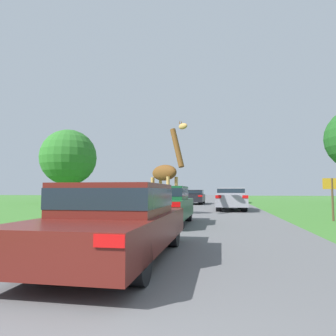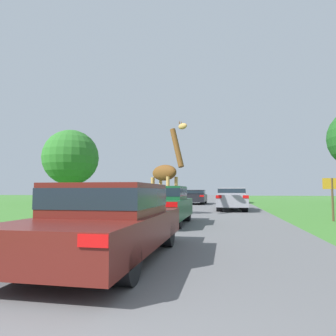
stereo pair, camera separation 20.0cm
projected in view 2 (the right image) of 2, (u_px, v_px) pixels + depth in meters
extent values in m
cube|color=#5B5B5E|center=(212.00, 203.00, 30.34)|extent=(7.31, 120.00, 0.00)
cylinder|color=tan|center=(176.00, 196.00, 15.32)|extent=(0.17, 0.17, 1.93)
cylinder|color=#2D2319|center=(176.00, 214.00, 15.25)|extent=(0.22, 0.22, 0.10)
cylinder|color=tan|center=(168.00, 196.00, 14.96)|extent=(0.17, 0.17, 1.93)
cylinder|color=#2D2319|center=(168.00, 214.00, 14.89)|extent=(0.22, 0.22, 0.10)
cylinder|color=tan|center=(161.00, 195.00, 16.27)|extent=(0.17, 0.17, 1.93)
cylinder|color=#2D2319|center=(161.00, 212.00, 16.20)|extent=(0.22, 0.22, 0.10)
cylinder|color=tan|center=(153.00, 195.00, 15.91)|extent=(0.17, 0.17, 1.93)
cylinder|color=#2D2319|center=(152.00, 213.00, 15.84)|extent=(0.22, 0.22, 0.10)
ellipsoid|color=brown|center=(164.00, 173.00, 15.71)|extent=(1.82, 1.63, 0.84)
cylinder|color=brown|center=(177.00, 148.00, 15.05)|extent=(0.88, 0.78, 2.05)
ellipsoid|color=tan|center=(183.00, 126.00, 14.80)|extent=(0.59, 0.54, 0.30)
cylinder|color=tan|center=(154.00, 183.00, 16.31)|extent=(0.06, 0.06, 1.06)
cone|color=brown|center=(181.00, 122.00, 14.99)|extent=(0.07, 0.07, 0.16)
cone|color=brown|center=(179.00, 122.00, 14.90)|extent=(0.07, 0.07, 0.16)
cube|color=#561914|center=(109.00, 230.00, 5.33)|extent=(1.81, 4.55, 0.54)
cube|color=#561914|center=(110.00, 199.00, 5.37)|extent=(1.63, 2.05, 0.54)
cube|color=#19232D|center=(110.00, 198.00, 5.37)|extent=(1.65, 2.07, 0.33)
cube|color=red|center=(93.00, 241.00, 2.96)|extent=(0.33, 0.03, 0.13)
cylinder|color=black|center=(102.00, 231.00, 6.78)|extent=(0.36, 0.58, 0.58)
cylinder|color=black|center=(165.00, 233.00, 6.51)|extent=(0.36, 0.58, 0.58)
cylinder|color=black|center=(22.00, 257.00, 4.11)|extent=(0.36, 0.58, 0.58)
cylinder|color=black|center=(122.00, 262.00, 3.84)|extent=(0.36, 0.58, 0.58)
cube|color=silver|center=(237.00, 198.00, 30.87)|extent=(1.72, 4.41, 0.56)
cube|color=silver|center=(237.00, 193.00, 30.91)|extent=(1.55, 1.98, 0.42)
cube|color=#19232D|center=(237.00, 193.00, 30.91)|extent=(1.57, 2.00, 0.25)
cube|color=red|center=(231.00, 196.00, 28.85)|extent=(0.31, 0.03, 0.13)
cube|color=red|center=(246.00, 196.00, 28.59)|extent=(0.31, 0.03, 0.13)
cylinder|color=black|center=(230.00, 199.00, 32.28)|extent=(0.34, 0.58, 0.58)
cylinder|color=black|center=(244.00, 200.00, 32.02)|extent=(0.34, 0.58, 0.58)
cylinder|color=black|center=(231.00, 200.00, 29.69)|extent=(0.34, 0.58, 0.58)
cylinder|color=black|center=(245.00, 200.00, 29.43)|extent=(0.34, 0.58, 0.58)
cube|color=black|center=(195.00, 198.00, 27.85)|extent=(2.00, 4.80, 0.63)
cube|color=black|center=(195.00, 192.00, 27.89)|extent=(1.80, 2.16, 0.43)
cube|color=#19232D|center=(195.00, 192.00, 27.89)|extent=(1.82, 2.18, 0.26)
cube|color=red|center=(183.00, 196.00, 25.66)|extent=(0.36, 0.03, 0.15)
cube|color=red|center=(202.00, 196.00, 25.36)|extent=(0.36, 0.03, 0.15)
cylinder|color=black|center=(188.00, 200.00, 29.39)|extent=(0.40, 0.57, 0.57)
cylinder|color=black|center=(205.00, 200.00, 29.09)|extent=(0.40, 0.57, 0.57)
cylinder|color=black|center=(184.00, 201.00, 26.57)|extent=(0.40, 0.57, 0.57)
cylinder|color=black|center=(202.00, 201.00, 26.27)|extent=(0.40, 0.57, 0.57)
cube|color=#144C28|center=(159.00, 208.00, 10.92)|extent=(1.98, 4.06, 0.65)
cube|color=#144C28|center=(160.00, 193.00, 10.96)|extent=(1.78, 1.83, 0.47)
cube|color=#19232D|center=(160.00, 192.00, 10.97)|extent=(1.80, 1.85, 0.28)
cube|color=red|center=(119.00, 204.00, 9.09)|extent=(0.36, 0.03, 0.16)
cube|color=red|center=(172.00, 205.00, 8.79)|extent=(0.36, 0.03, 0.16)
cylinder|color=black|center=(147.00, 213.00, 12.24)|extent=(0.40, 0.57, 0.57)
cylinder|color=black|center=(185.00, 214.00, 11.94)|extent=(0.40, 0.57, 0.57)
cylinder|color=black|center=(128.00, 219.00, 9.85)|extent=(0.40, 0.57, 0.57)
cylinder|color=black|center=(175.00, 220.00, 9.56)|extent=(0.40, 0.57, 0.57)
cube|color=gray|center=(231.00, 200.00, 18.92)|extent=(1.80, 4.78, 0.70)
cube|color=gray|center=(231.00, 191.00, 18.97)|extent=(1.62, 2.15, 0.42)
cube|color=#19232D|center=(231.00, 191.00, 18.97)|extent=(1.64, 2.17, 0.25)
cube|color=red|center=(219.00, 197.00, 16.73)|extent=(0.32, 0.03, 0.17)
cube|color=red|center=(246.00, 197.00, 16.45)|extent=(0.32, 0.03, 0.17)
cylinder|color=black|center=(220.00, 204.00, 20.44)|extent=(0.36, 0.67, 0.67)
cylinder|color=black|center=(242.00, 204.00, 20.17)|extent=(0.36, 0.67, 0.67)
cylinder|color=black|center=(219.00, 206.00, 17.63)|extent=(0.36, 0.67, 0.67)
cylinder|color=black|center=(245.00, 206.00, 17.36)|extent=(0.36, 0.67, 0.67)
cylinder|color=#4C3828|center=(70.00, 184.00, 30.41)|extent=(0.43, 0.43, 3.78)
sphere|color=#2D7028|center=(71.00, 157.00, 30.62)|extent=(5.65, 5.65, 5.65)
cylinder|color=#4C3823|center=(333.00, 200.00, 11.95)|extent=(0.08, 0.08, 1.72)
cube|color=#B27F19|center=(332.00, 184.00, 12.00)|extent=(0.70, 0.04, 0.44)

